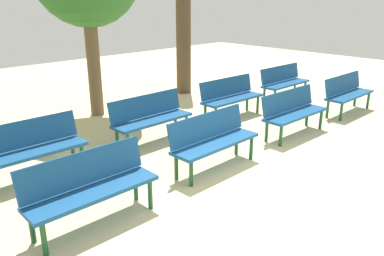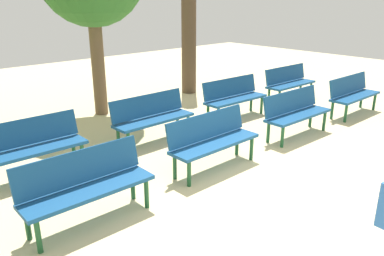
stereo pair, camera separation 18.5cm
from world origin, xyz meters
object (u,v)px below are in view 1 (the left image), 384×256
(bench_r0_c2, at_px, (213,138))
(bench_r1_c3, at_px, (230,95))
(bench_r0_c3, at_px, (293,110))
(bench_r0_c4, at_px, (347,91))
(tree_2, at_px, (183,36))
(bench_r0_c1, at_px, (90,184))
(bench_r1_c1, at_px, (30,146))
(bench_r1_c4, at_px, (284,81))
(bench_r1_c2, at_px, (150,116))

(bench_r0_c2, bearing_deg, bench_r1_c3, 34.80)
(bench_r0_c3, relative_size, bench_r0_c4, 1.01)
(bench_r1_c3, relative_size, tree_2, 0.52)
(bench_r0_c2, bearing_deg, tree_2, 52.23)
(bench_r0_c1, height_order, bench_r0_c3, same)
(bench_r0_c3, xyz_separation_m, bench_r1_c1, (-4.48, 1.68, 0.00))
(bench_r1_c3, bearing_deg, bench_r1_c1, -178.83)
(bench_r0_c3, bearing_deg, tree_2, 79.52)
(bench_r1_c3, distance_m, tree_2, 2.79)
(bench_r0_c2, distance_m, bench_r1_c1, 2.76)
(bench_r0_c2, relative_size, bench_r0_c3, 0.99)
(bench_r1_c1, relative_size, bench_r1_c4, 1.00)
(bench_r1_c1, xyz_separation_m, bench_r1_c4, (6.69, -0.04, 0.00))
(bench_r1_c1, height_order, bench_r1_c4, same)
(bench_r0_c4, height_order, bench_r1_c4, same)
(bench_r0_c1, bearing_deg, bench_r0_c2, 2.33)
(bench_r1_c1, distance_m, tree_2, 5.94)
(bench_r1_c2, distance_m, bench_r1_c3, 2.25)
(bench_r1_c3, bearing_deg, bench_r0_c3, -88.46)
(bench_r0_c2, relative_size, bench_r1_c2, 1.00)
(bench_r1_c4, distance_m, tree_2, 2.95)
(bench_r1_c4, bearing_deg, bench_r1_c3, -178.01)
(bench_r0_c4, height_order, bench_r1_c3, same)
(bench_r0_c1, xyz_separation_m, bench_r0_c4, (6.70, -0.04, 0.00))
(bench_r1_c1, bearing_deg, bench_r0_c4, -13.48)
(bench_r1_c3, bearing_deg, bench_r1_c2, -178.76)
(bench_r0_c2, xyz_separation_m, bench_r1_c1, (-2.22, 1.65, 0.00))
(bench_r0_c1, distance_m, bench_r1_c1, 1.70)
(bench_r0_c2, height_order, tree_2, tree_2)
(bench_r0_c2, relative_size, bench_r1_c3, 0.99)
(bench_r1_c3, relative_size, bench_r1_c4, 1.00)
(bench_r0_c2, height_order, bench_r1_c4, same)
(bench_r1_c3, height_order, tree_2, tree_2)
(bench_r0_c1, relative_size, bench_r1_c4, 1.00)
(bench_r0_c2, height_order, bench_r1_c3, same)
(bench_r1_c3, height_order, bench_r1_c4, same)
(tree_2, bearing_deg, bench_r0_c3, -102.08)
(bench_r0_c1, relative_size, bench_r1_c2, 1.00)
(bench_r1_c4, bearing_deg, bench_r0_c2, -159.15)
(bench_r1_c2, xyz_separation_m, bench_r1_c4, (4.45, -0.00, 0.00))
(bench_r0_c3, distance_m, bench_r1_c3, 1.61)
(bench_r0_c3, xyz_separation_m, bench_r1_c3, (0.02, 1.61, 0.00))
(bench_r1_c3, bearing_deg, bench_r0_c2, -143.30)
(bench_r0_c1, distance_m, bench_r1_c4, 6.88)
(bench_r1_c4, bearing_deg, bench_r0_c1, -164.92)
(bench_r0_c1, height_order, bench_r1_c2, same)
(bench_r0_c3, height_order, bench_r1_c1, same)
(bench_r0_c4, bearing_deg, bench_r1_c1, 165.98)
(bench_r0_c1, relative_size, bench_r0_c2, 1.00)
(bench_r0_c3, height_order, bench_r1_c4, same)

